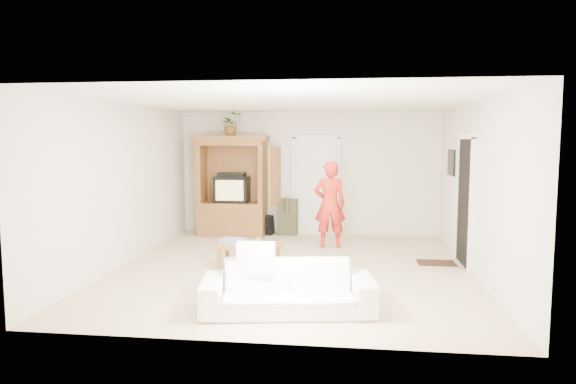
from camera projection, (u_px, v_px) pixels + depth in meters
name	position (u px, v px, depth m)	size (l,w,h in m)	color
floor	(293.00, 268.00, 8.11)	(6.00, 6.00, 0.00)	tan
ceiling	(293.00, 102.00, 7.84)	(6.00, 6.00, 0.00)	white
wall_back	(309.00, 173.00, 10.93)	(5.50, 5.50, 0.00)	silver
wall_front	(259.00, 215.00, 5.01)	(5.50, 5.50, 0.00)	silver
wall_left	(125.00, 185.00, 8.31)	(6.00, 6.00, 0.00)	silver
wall_right	(477.00, 189.00, 7.64)	(6.00, 6.00, 0.00)	silver
armoire	(233.00, 192.00, 10.83)	(1.82, 1.14, 2.10)	brown
door_back	(316.00, 187.00, 10.91)	(0.85, 0.05, 2.04)	white
doorway_right	(465.00, 202.00, 8.26)	(0.05, 0.90, 2.04)	black
framed_picture	(451.00, 163.00, 9.48)	(0.03, 0.60, 0.48)	black
doormat	(436.00, 263.00, 8.42)	(0.60, 0.40, 0.02)	#382316
plant	(231.00, 124.00, 10.65)	(0.43, 0.37, 0.47)	#4C7238
man	(330.00, 204.00, 9.61)	(0.59, 0.39, 1.63)	red
sofa	(288.00, 288.00, 6.04)	(2.02, 0.79, 0.59)	white
coffee_table	(249.00, 247.00, 8.17)	(1.03, 0.62, 0.37)	#A36838
towel	(233.00, 241.00, 8.19)	(0.38, 0.28, 0.08)	#D24667
candle	(258.00, 241.00, 8.19)	(0.08, 0.08, 0.10)	tan
backpack_black	(265.00, 225.00, 10.92)	(0.33, 0.19, 0.40)	black
backpack_olive	(288.00, 217.00, 10.93)	(0.40, 0.30, 0.76)	#47442B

